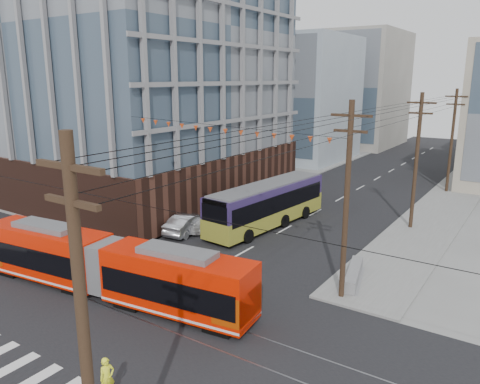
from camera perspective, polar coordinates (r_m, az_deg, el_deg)
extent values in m
plane|color=slate|center=(24.29, -18.75, -16.86)|extent=(160.00, 160.00, 0.00)
cube|color=#381E16|center=(52.73, -14.88, 15.74)|extent=(30.00, 25.00, 28.60)
cube|color=#8C99A5|center=(72.83, 5.80, 11.28)|extent=(18.00, 16.00, 18.00)
cube|color=gray|center=(89.85, 13.69, 12.07)|extent=(16.00, 18.00, 20.00)
cylinder|color=black|center=(12.54, -18.29, -18.69)|extent=(0.30, 0.30, 11.00)
cylinder|color=black|center=(69.11, 26.53, 6.87)|extent=(0.30, 0.30, 11.00)
imported|color=silver|center=(37.53, -6.34, -3.82)|extent=(2.18, 4.98, 1.59)
imported|color=#BDBDBD|center=(38.07, -4.08, -3.79)|extent=(2.28, 4.44, 1.23)
imported|color=#4B4C4E|center=(46.05, 3.07, -0.62)|extent=(3.30, 5.08, 1.30)
imported|color=#F1F82A|center=(20.07, -15.90, -20.93)|extent=(0.54, 0.69, 1.66)
cube|color=#606060|center=(29.58, 13.69, -9.83)|extent=(2.00, 4.49, 0.88)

